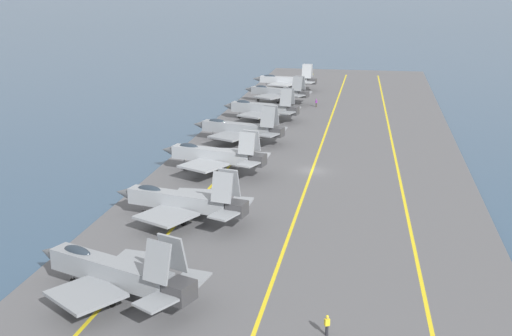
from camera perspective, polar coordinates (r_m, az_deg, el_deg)
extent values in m
plane|color=#334C66|center=(90.45, 5.00, -0.47)|extent=(2000.00, 2000.00, 0.00)
cube|color=#565659|center=(90.40, 5.01, -0.35)|extent=(214.01, 43.42, 0.40)
cube|color=yellow|center=(90.06, 12.59, -0.62)|extent=(192.52, 6.62, 0.01)
cube|color=yellow|center=(90.34, 5.01, -0.22)|extent=(192.61, 0.36, 0.01)
cube|color=yellow|center=(92.17, -2.39, 0.16)|extent=(192.55, 5.38, 0.01)
cube|color=gray|center=(55.48, -12.83, -8.89)|extent=(5.95, 12.08, 1.87)
cone|color=#5B5E60|center=(60.25, -17.79, -7.20)|extent=(2.46, 2.77, 1.78)
cube|color=#38383A|center=(51.17, -6.79, -10.83)|extent=(2.70, 2.59, 1.59)
ellipsoid|color=#232D38|center=(57.56, -15.60, -7.17)|extent=(1.98, 3.14, 1.03)
cube|color=gray|center=(53.43, -14.89, -10.79)|extent=(6.81, 6.97, 0.28)
cube|color=gray|center=(57.64, -10.26, -8.40)|extent=(5.20, 5.73, 0.28)
cube|color=gray|center=(50.12, -8.79, -8.26)|extent=(1.72, 2.50, 3.21)
cube|color=gray|center=(51.50, -7.40, -7.50)|extent=(1.72, 2.50, 3.21)
cube|color=gray|center=(49.84, -8.91, -11.70)|extent=(3.58, 3.40, 0.20)
cube|color=gray|center=(53.09, -5.68, -9.73)|extent=(3.16, 2.76, 0.20)
cylinder|color=#B2B2B7|center=(59.16, -15.97, -9.27)|extent=(0.16, 0.16, 1.49)
cylinder|color=black|center=(59.35, -15.94, -9.66)|extent=(0.41, 0.64, 0.60)
cylinder|color=#B2B2B7|center=(54.60, -12.71, -11.27)|extent=(0.16, 0.16, 1.49)
cylinder|color=black|center=(54.81, -12.68, -11.69)|extent=(0.41, 0.64, 0.60)
cylinder|color=#B2B2B7|center=(56.29, -10.87, -10.27)|extent=(0.16, 0.16, 1.49)
cylinder|color=black|center=(56.49, -10.84, -10.68)|extent=(0.41, 0.64, 0.60)
cube|color=gray|center=(71.31, -6.94, -2.88)|extent=(4.14, 12.06, 1.76)
cone|color=#5B5E60|center=(74.80, -11.60, -2.18)|extent=(2.10, 2.55, 1.67)
cube|color=#38383A|center=(68.29, -1.70, -3.64)|extent=(2.37, 2.31, 1.50)
ellipsoid|color=#232D38|center=(72.81, -9.46, -1.88)|extent=(1.54, 3.04, 0.97)
cube|color=gray|center=(68.56, -7.99, -4.23)|extent=(6.75, 6.83, 0.28)
cube|color=gray|center=(74.12, -5.38, -2.54)|extent=(5.21, 5.37, 0.28)
cube|color=gray|center=(67.19, -3.05, -1.74)|extent=(1.42, 2.41, 3.20)
cube|color=gray|center=(68.78, -2.39, -1.29)|extent=(1.42, 2.41, 3.20)
cube|color=gray|center=(66.53, -2.88, -4.21)|extent=(3.44, 3.13, 0.20)
cube|color=gray|center=(70.44, -1.31, -3.00)|extent=(2.86, 2.34, 0.20)
cylinder|color=#B2B2B7|center=(74.01, -9.91, -3.61)|extent=(0.16, 0.16, 1.47)
cylinder|color=black|center=(74.16, -9.89, -3.92)|extent=(0.34, 0.63, 0.60)
cylinder|color=#B2B2B7|center=(70.29, -6.51, -4.55)|extent=(0.16, 0.16, 1.47)
cylinder|color=black|center=(70.45, -6.50, -4.88)|extent=(0.34, 0.63, 0.60)
cylinder|color=#B2B2B7|center=(72.32, -5.58, -3.91)|extent=(0.16, 0.16, 1.47)
cylinder|color=black|center=(72.47, -5.57, -4.23)|extent=(0.34, 0.63, 0.60)
cube|color=#93999E|center=(88.21, -3.97, 1.18)|extent=(4.08, 11.69, 1.76)
cone|color=#5B5E60|center=(91.30, -7.76, 1.59)|extent=(2.08, 2.48, 1.67)
cube|color=#38383A|center=(85.49, 0.18, 0.72)|extent=(2.37, 2.25, 1.50)
ellipsoid|color=#232D38|center=(89.57, -6.00, 1.91)|extent=(1.52, 2.95, 0.97)
cube|color=#93999E|center=(85.32, -4.71, 0.23)|extent=(6.61, 6.65, 0.28)
cube|color=#93999E|center=(91.11, -2.81, 1.31)|extent=(5.12, 5.20, 0.28)
cube|color=#93999E|center=(84.52, -0.84, 2.20)|extent=(1.34, 2.33, 2.94)
cube|color=#93999E|center=(86.17, -0.36, 2.48)|extent=(1.34, 2.33, 2.94)
cube|color=#93999E|center=(83.63, -0.71, 0.36)|extent=(3.41, 3.07, 0.20)
cube|color=#93999E|center=(87.69, 0.46, 1.12)|extent=(2.86, 2.27, 0.20)
cylinder|color=#B2B2B7|center=(90.61, -6.39, 0.37)|extent=(0.16, 0.16, 1.76)
cylinder|color=black|center=(90.77, -6.38, 0.01)|extent=(0.34, 0.63, 0.60)
cylinder|color=#B2B2B7|center=(87.13, -3.61, -0.22)|extent=(0.16, 0.16, 1.76)
cylinder|color=black|center=(87.30, -3.60, -0.58)|extent=(0.34, 0.63, 0.60)
cylinder|color=#B2B2B7|center=(89.26, -2.92, 0.20)|extent=(0.16, 0.16, 1.76)
cylinder|color=black|center=(89.43, -2.91, -0.16)|extent=(0.34, 0.63, 0.60)
cube|color=gray|center=(105.55, -1.72, 3.56)|extent=(4.25, 12.06, 1.70)
cone|color=#5B5E60|center=(108.59, -5.07, 3.87)|extent=(2.07, 2.56, 1.62)
cube|color=#38383A|center=(102.85, 1.89, 3.22)|extent=(2.33, 2.32, 1.45)
ellipsoid|color=#232D38|center=(106.92, -3.50, 4.15)|extent=(1.54, 3.05, 0.94)
cube|color=gray|center=(102.47, -2.32, 2.84)|extent=(6.96, 6.96, 0.28)
cube|color=gray|center=(108.58, -0.76, 3.63)|extent=(5.33, 5.31, 0.28)
cube|color=gray|center=(101.95, 1.04, 4.56)|extent=(1.47, 2.43, 3.30)
cube|color=gray|center=(103.58, 1.42, 4.74)|extent=(1.47, 2.43, 3.30)
cube|color=gray|center=(100.98, 1.17, 2.97)|extent=(3.45, 3.17, 0.20)
cube|color=gray|center=(105.06, 2.09, 3.50)|extent=(2.90, 2.39, 0.20)
cylinder|color=#B2B2B7|center=(107.81, -3.87, 2.94)|extent=(0.16, 0.16, 1.46)
cylinder|color=black|center=(107.91, -3.86, 2.72)|extent=(0.34, 0.63, 0.60)
cylinder|color=#B2B2B7|center=(104.37, -1.38, 2.52)|extent=(0.16, 0.16, 1.46)
cylinder|color=black|center=(104.48, -1.38, 2.29)|extent=(0.34, 0.63, 0.60)
cylinder|color=#B2B2B7|center=(106.49, -0.85, 2.80)|extent=(0.16, 0.16, 1.46)
cylinder|color=black|center=(106.59, -0.85, 2.58)|extent=(0.34, 0.63, 0.60)
cube|color=gray|center=(122.19, 0.35, 5.34)|extent=(3.69, 11.33, 1.81)
cone|color=#5B5E60|center=(124.53, -2.47, 5.54)|extent=(2.05, 2.38, 1.72)
cube|color=#38383A|center=(120.12, 3.34, 5.12)|extent=(2.36, 2.14, 1.53)
ellipsoid|color=#232D38|center=(123.22, -1.14, 5.84)|extent=(1.44, 2.85, 0.99)
cube|color=gray|center=(118.96, -0.06, 4.75)|extent=(6.70, 6.52, 0.28)
cube|color=gray|center=(125.41, 1.06, 5.35)|extent=(5.52, 5.20, 0.28)
cube|color=gray|center=(119.12, 2.67, 6.27)|extent=(1.33, 2.25, 3.20)
cube|color=gray|center=(120.90, 2.94, 6.42)|extent=(1.33, 2.25, 3.20)
cube|color=gray|center=(118.10, 2.80, 4.94)|extent=(3.35, 2.94, 0.20)
cube|color=gray|center=(122.41, 3.46, 5.33)|extent=(2.81, 2.12, 0.20)
cylinder|color=#B2B2B7|center=(123.97, -1.46, 4.74)|extent=(0.16, 0.16, 1.43)
cylinder|color=black|center=(124.05, -1.46, 4.55)|extent=(0.32, 0.63, 0.60)
cylinder|color=#B2B2B7|center=(120.97, 0.65, 4.45)|extent=(0.16, 0.16, 1.43)
cylinder|color=black|center=(121.06, 0.65, 4.26)|extent=(0.32, 0.63, 0.60)
cylinder|color=#B2B2B7|center=(123.30, 1.05, 4.67)|extent=(0.16, 0.16, 1.43)
cylinder|color=black|center=(123.39, 1.05, 4.49)|extent=(0.32, 0.63, 0.60)
cube|color=gray|center=(139.80, 1.74, 6.80)|extent=(4.88, 11.25, 1.53)
cone|color=#5B5E60|center=(142.81, -0.64, 7.01)|extent=(2.03, 2.48, 1.45)
cube|color=#38383A|center=(136.98, 4.27, 6.56)|extent=(2.23, 2.28, 1.30)
ellipsoid|color=#232D38|center=(141.22, 0.48, 7.20)|extent=(1.63, 2.88, 0.84)
cube|color=gray|center=(136.72, 1.24, 6.37)|extent=(7.06, 6.93, 0.28)
cube|color=gray|center=(142.73, 2.49, 6.78)|extent=(5.57, 5.22, 0.28)
cube|color=gray|center=(136.38, 3.68, 7.49)|extent=(1.53, 2.32, 2.97)
cube|color=gray|center=(137.83, 3.96, 7.58)|extent=(1.53, 2.32, 2.97)
cube|color=gray|center=(135.22, 3.72, 6.44)|extent=(3.47, 3.19, 0.20)
cube|color=gray|center=(139.11, 4.46, 6.71)|extent=(3.06, 2.49, 0.20)
cylinder|color=#B2B2B7|center=(141.97, 0.20, 6.29)|extent=(0.16, 0.16, 1.70)
cylinder|color=black|center=(142.06, 0.20, 6.07)|extent=(0.39, 0.64, 0.60)
cylinder|color=#B2B2B7|center=(138.63, 1.96, 6.03)|extent=(0.16, 0.16, 1.70)
cylinder|color=black|center=(138.73, 1.96, 5.81)|extent=(0.39, 0.64, 0.60)
cylinder|color=#B2B2B7|center=(140.52, 2.35, 6.17)|extent=(0.16, 0.16, 1.70)
cylinder|color=black|center=(140.62, 2.34, 5.95)|extent=(0.39, 0.64, 0.60)
cube|color=#9EA3A8|center=(156.79, 2.50, 7.82)|extent=(2.73, 11.89, 1.54)
cone|color=#5B5E60|center=(158.55, 0.07, 7.94)|extent=(1.68, 2.37, 1.46)
cube|color=#38383A|center=(155.28, 5.03, 7.69)|extent=(1.96, 2.08, 1.31)
ellipsoid|color=#232D38|center=(157.57, 1.23, 8.15)|extent=(1.13, 2.94, 0.85)
cube|color=#9EA3A8|center=(153.52, 2.34, 7.45)|extent=(6.66, 6.57, 0.28)
cube|color=#9EA3A8|center=(160.03, 2.93, 7.81)|extent=(5.91, 5.79, 0.28)
cube|color=#9EA3A8|center=(154.40, 4.53, 8.56)|extent=(1.21, 2.32, 3.22)
cube|color=#9EA3A8|center=(155.97, 4.65, 8.64)|extent=(1.21, 2.32, 3.22)
cube|color=#9EA3A8|center=(153.27, 4.69, 7.59)|extent=(3.30, 2.91, 0.20)
cube|color=#9EA3A8|center=(157.48, 5.02, 7.82)|extent=(2.96, 2.43, 0.20)
cylinder|color=#B2B2B7|center=(158.13, 0.94, 7.32)|extent=(0.16, 0.16, 1.67)
cylinder|color=black|center=(158.22, 0.94, 7.13)|extent=(0.28, 0.62, 0.60)
cylinder|color=#B2B2B7|center=(155.72, 2.83, 7.16)|extent=(0.16, 0.16, 1.67)
cylinder|color=black|center=(155.81, 2.82, 6.97)|extent=(0.28, 0.62, 0.60)
cylinder|color=#B2B2B7|center=(157.79, 3.01, 7.28)|extent=(0.16, 0.16, 1.67)
cylinder|color=black|center=(157.88, 3.01, 7.09)|extent=(0.28, 0.62, 0.60)
cylinder|color=#383328|center=(136.12, 5.38, 5.60)|extent=(0.24, 0.24, 0.86)
cube|color=purple|center=(135.99, 5.38, 5.89)|extent=(0.46, 0.41, 0.56)
sphere|color=#9E7051|center=(135.92, 5.39, 6.06)|extent=(0.22, 0.22, 0.22)
sphere|color=purple|center=(135.91, 5.39, 6.09)|extent=(0.24, 0.24, 0.24)
cylinder|color=#232328|center=(49.94, 6.31, -14.15)|extent=(0.24, 0.24, 0.86)
cube|color=yellow|center=(49.59, 6.34, -13.46)|extent=(0.41, 0.46, 0.54)
sphere|color=beige|center=(49.39, 6.35, -13.05)|extent=(0.22, 0.22, 0.22)
sphere|color=yellow|center=(49.36, 6.35, -12.99)|extent=(0.24, 0.24, 0.24)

